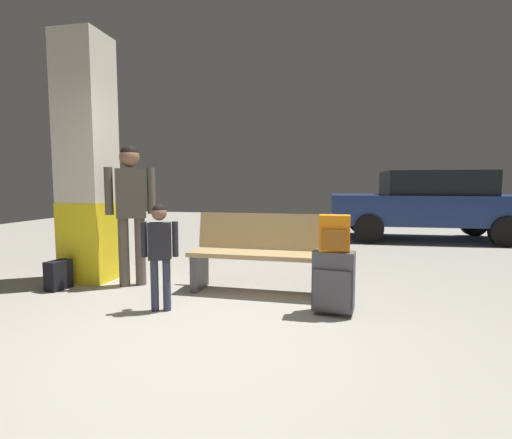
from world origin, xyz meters
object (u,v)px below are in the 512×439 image
Objects in this scene: backpack_bright at (334,234)px; parked_car_near at (428,203)px; adult at (131,200)px; child at (160,246)px; structural_pillar at (87,161)px; bench at (261,253)px; suitcase at (333,281)px; backpack_dark_floor at (58,275)px.

backpack_bright is 0.08× the size of parked_car_near.
child is at bearing -47.12° from adult.
structural_pillar is 2.48m from bench.
bench is 1.21m from child.
suitcase is (3.05, -0.74, -1.19)m from structural_pillar.
backpack_dark_floor is at bearing 162.72° from child.
backpack_dark_floor is 0.08× the size of parked_car_near.
backpack_dark_floor is at bearing -156.77° from adult.
bench is at bearing 141.59° from suitcase.
child is (-0.83, -0.87, 0.20)m from bench.
backpack_bright is at bearing 7.59° from child.
structural_pillar is at bearing 166.42° from suitcase.
structural_pillar is 3.23m from backpack_bright.
child is 3.06× the size of backpack_dark_floor.
adult reaches higher than child.
bench is at bearing 141.60° from backpack_bright.
suitcase is at bearing -38.41° from bench.
bench is 0.39× the size of parked_car_near.
structural_pillar reaches higher than adult.
bench is 5.59m from parked_car_near.
structural_pillar is 1.81× the size of adult.
bench reaches higher than backpack_dark_floor.
structural_pillar is at bearing 166.42° from backpack_bright.
backpack_dark_floor is at bearing -102.18° from structural_pillar.
child is (1.41, -0.96, -0.87)m from structural_pillar.
child is 1.66m from backpack_dark_floor.
parked_car_near is (2.04, 5.43, 0.48)m from suitcase.
suitcase is 1.69m from child.
adult is 4.97× the size of backpack_dark_floor.
suitcase is 0.45m from backpack_bright.
suitcase is at bearing -110.60° from parked_car_near.
suitcase is at bearing -4.56° from backpack_dark_floor.
child is 0.25× the size of parked_car_near.
backpack_dark_floor is (-0.77, -0.33, -0.88)m from adult.
bench is 2.39m from backpack_dark_floor.
backpack_dark_floor is (-3.16, 0.25, -0.60)m from backpack_bright.
parked_car_near is at bearing 42.67° from structural_pillar.
backpack_bright is (0.00, -0.00, 0.45)m from suitcase.
structural_pillar is 3.36m from suitcase.
child is at bearing -172.41° from backpack_bright.
parked_car_near is at bearing 44.90° from backpack_dark_floor.
backpack_bright is at bearing -31.01° from suitcase.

